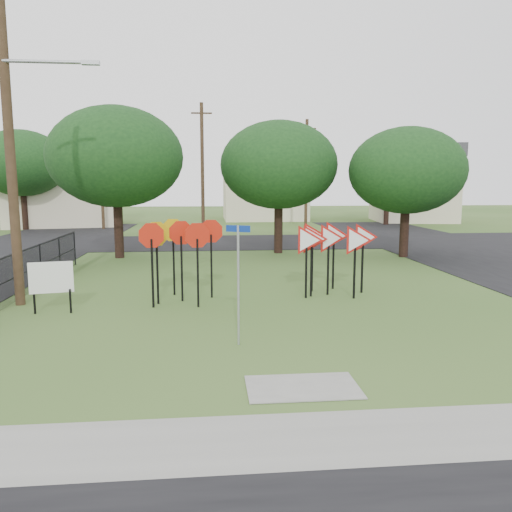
{
  "coord_description": "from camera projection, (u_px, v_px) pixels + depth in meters",
  "views": [
    {
      "loc": [
        -1.63,
        -10.74,
        3.61
      ],
      "look_at": [
        -0.32,
        3.0,
        1.6
      ],
      "focal_mm": 35.0,
      "sensor_mm": 36.0,
      "label": 1
    }
  ],
  "objects": [
    {
      "name": "ground",
      "position": [
        283.0,
        345.0,
        11.25
      ],
      "size": [
        140.0,
        140.0,
        0.0
      ],
      "primitive_type": "plane",
      "color": "#355720"
    },
    {
      "name": "sidewalk",
      "position": [
        326.0,
        438.0,
        7.11
      ],
      "size": [
        30.0,
        1.6,
        0.02
      ],
      "primitive_type": "cube",
      "color": "gray",
      "rests_on": "ground"
    },
    {
      "name": "planting_strip",
      "position": [
        350.0,
        489.0,
        5.93
      ],
      "size": [
        30.0,
        0.8,
        0.02
      ],
      "primitive_type": "cube",
      "color": "#355720",
      "rests_on": "ground"
    },
    {
      "name": "street_far",
      "position": [
        235.0,
        242.0,
        30.95
      ],
      "size": [
        60.0,
        8.0,
        0.02
      ],
      "primitive_type": "cube",
      "color": "black",
      "rests_on": "ground"
    },
    {
      "name": "curb_pad",
      "position": [
        303.0,
        387.0,
        8.89
      ],
      "size": [
        2.0,
        1.2,
        0.02
      ],
      "primitive_type": "cube",
      "color": "gray",
      "rests_on": "ground"
    },
    {
      "name": "street_name_sign",
      "position": [
        238.0,
        276.0,
        11.04
      ],
      "size": [
        0.52,
        0.24,
        2.7
      ],
      "color": "#A0A4A9",
      "rests_on": "ground"
    },
    {
      "name": "stop_sign_cluster",
      "position": [
        179.0,
        242.0,
        15.11
      ],
      "size": [
        2.49,
        1.87,
        2.51
      ],
      "color": "black",
      "rests_on": "ground"
    },
    {
      "name": "yield_sign_cluster",
      "position": [
        330.0,
        241.0,
        16.17
      ],
      "size": [
        3.04,
        1.88,
        2.38
      ],
      "color": "black",
      "rests_on": "ground"
    },
    {
      "name": "info_board",
      "position": [
        51.0,
        279.0,
        13.85
      ],
      "size": [
        1.16,
        0.27,
        1.46
      ],
      "color": "black",
      "rests_on": "ground"
    },
    {
      "name": "utility_pole_main",
      "position": [
        11.0,
        127.0,
        14.25
      ],
      "size": [
        3.55,
        0.33,
        10.0
      ],
      "color": "#453220",
      "rests_on": "ground"
    },
    {
      "name": "far_pole_a",
      "position": [
        202.0,
        169.0,
        34.04
      ],
      "size": [
        1.4,
        0.24,
        9.0
      ],
      "color": "#453220",
      "rests_on": "ground"
    },
    {
      "name": "far_pole_b",
      "position": [
        306.0,
        174.0,
        38.77
      ],
      "size": [
        1.4,
        0.24,
        8.5
      ],
      "color": "#453220",
      "rests_on": "ground"
    },
    {
      "name": "far_pole_c",
      "position": [
        101.0,
        171.0,
        39.2
      ],
      "size": [
        1.4,
        0.24,
        9.0
      ],
      "color": "#453220",
      "rests_on": "ground"
    },
    {
      "name": "fence_run",
      "position": [
        29.0,
        269.0,
        16.58
      ],
      "size": [
        0.05,
        11.55,
        1.5
      ],
      "color": "black",
      "rests_on": "ground"
    },
    {
      "name": "house_left",
      "position": [
        64.0,
        183.0,
        42.9
      ],
      "size": [
        10.58,
        8.88,
        7.2
      ],
      "color": "beige",
      "rests_on": "ground"
    },
    {
      "name": "house_mid",
      "position": [
        264.0,
        188.0,
        50.58
      ],
      "size": [
        8.4,
        8.4,
        6.2
      ],
      "color": "beige",
      "rests_on": "ground"
    },
    {
      "name": "house_right",
      "position": [
        413.0,
        183.0,
        47.88
      ],
      "size": [
        8.3,
        8.3,
        7.2
      ],
      "color": "beige",
      "rests_on": "ground"
    },
    {
      "name": "tree_near_left",
      "position": [
        116.0,
        157.0,
        23.78
      ],
      "size": [
        6.4,
        6.4,
        7.27
      ],
      "color": "black",
      "rests_on": "ground"
    },
    {
      "name": "tree_near_mid",
      "position": [
        279.0,
        165.0,
        25.56
      ],
      "size": [
        6.0,
        6.0,
        6.8
      ],
      "color": "black",
      "rests_on": "ground"
    },
    {
      "name": "tree_near_right",
      "position": [
        407.0,
        171.0,
        24.2
      ],
      "size": [
        5.6,
        5.6,
        6.33
      ],
      "color": "black",
      "rests_on": "ground"
    },
    {
      "name": "tree_far_left",
      "position": [
        21.0,
        163.0,
        38.56
      ],
      "size": [
        6.8,
        6.8,
        7.73
      ],
      "color": "black",
      "rests_on": "ground"
    },
    {
      "name": "tree_far_right",
      "position": [
        388.0,
        173.0,
        43.44
      ],
      "size": [
        6.0,
        6.0,
        6.8
      ],
      "color": "black",
      "rests_on": "ground"
    }
  ]
}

